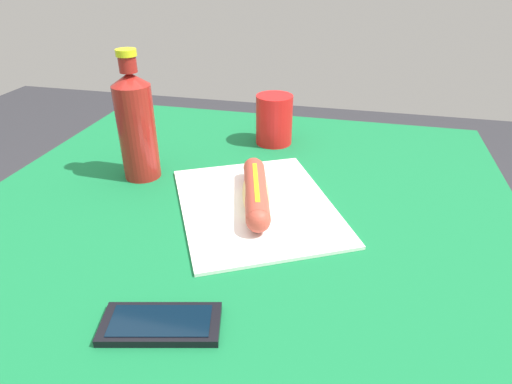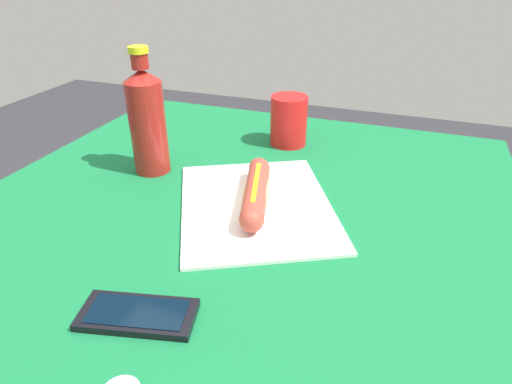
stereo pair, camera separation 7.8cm
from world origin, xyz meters
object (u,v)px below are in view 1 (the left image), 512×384
at_px(hot_dog, 256,192).
at_px(drinking_cup, 274,120).
at_px(soda_bottle, 136,124).
at_px(cell_phone, 161,324).

xyz_separation_m(hot_dog, drinking_cup, (-0.30, -0.03, 0.03)).
relative_size(hot_dog, drinking_cup, 1.92).
height_order(soda_bottle, drinking_cup, soda_bottle).
distance_m(hot_dog, soda_bottle, 0.28).
bearing_deg(cell_phone, drinking_cup, 178.10).
bearing_deg(soda_bottle, hot_dog, 75.50).
bearing_deg(soda_bottle, cell_phone, 28.99).
relative_size(hot_dog, cell_phone, 1.42).
xyz_separation_m(hot_dog, cell_phone, (0.31, -0.05, -0.02)).
bearing_deg(hot_dog, drinking_cup, -174.71).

